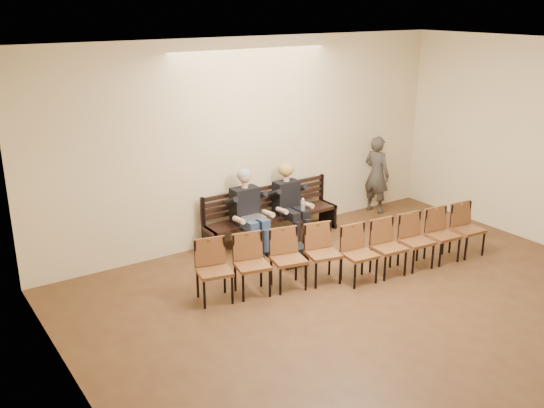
{
  "coord_description": "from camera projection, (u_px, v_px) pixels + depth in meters",
  "views": [
    {
      "loc": [
        -5.39,
        -3.73,
        4.06
      ],
      "look_at": [
        -0.2,
        4.05,
        0.9
      ],
      "focal_mm": 40.0,
      "sensor_mm": 36.0,
      "label": 1
    }
  ],
  "objects": [
    {
      "name": "bench",
      "position": [
        272.0,
        227.0,
        10.77
      ],
      "size": [
        2.6,
        0.9,
        0.45
      ],
      "primitive_type": "cube",
      "color": "black",
      "rests_on": "ground"
    },
    {
      "name": "chair_row_front",
      "position": [
        271.0,
        263.0,
        8.78
      ],
      "size": [
        2.21,
        0.93,
        0.89
      ],
      "primitive_type": "cube",
      "rotation": [
        0.0,
        0.0,
        -0.22
      ],
      "color": "brown",
      "rests_on": "ground"
    },
    {
      "name": "chair_row_back",
      "position": [
        417.0,
        242.0,
        9.56
      ],
      "size": [
        2.7,
        0.73,
        0.87
      ],
      "primitive_type": "cube",
      "rotation": [
        0.0,
        0.0,
        -0.1
      ],
      "color": "brown",
      "rests_on": "ground"
    },
    {
      "name": "bag",
      "position": [
        293.0,
        256.0,
        9.74
      ],
      "size": [
        0.44,
        0.32,
        0.31
      ],
      "primitive_type": "cube",
      "rotation": [
        0.0,
        0.0,
        -0.09
      ],
      "color": "black",
      "rests_on": "ground"
    },
    {
      "name": "water_bottle",
      "position": [
        303.0,
        212.0,
        10.52
      ],
      "size": [
        0.08,
        0.08,
        0.23
      ],
      "primitive_type": "cylinder",
      "rotation": [
        0.0,
        0.0,
        -0.18
      ],
      "color": "silver",
      "rests_on": "bench"
    },
    {
      "name": "ground",
      "position": [
        478.0,
        366.0,
        7.07
      ],
      "size": [
        10.0,
        10.0,
        0.0
      ],
      "primitive_type": "plane",
      "color": "brown",
      "rests_on": "ground"
    },
    {
      "name": "laptop",
      "position": [
        254.0,
        218.0,
        10.16
      ],
      "size": [
        0.36,
        0.29,
        0.26
      ],
      "primitive_type": "cube",
      "rotation": [
        0.0,
        0.0,
        -0.01
      ],
      "color": "silver",
      "rests_on": "bench"
    },
    {
      "name": "seated_man",
      "position": [
        248.0,
        210.0,
        10.22
      ],
      "size": [
        0.58,
        0.8,
        1.39
      ],
      "primitive_type": null,
      "color": "black",
      "rests_on": "ground"
    },
    {
      "name": "room_walls",
      "position": [
        446.0,
        141.0,
        6.88
      ],
      "size": [
        8.02,
        10.01,
        3.51
      ],
      "color": "beige",
      "rests_on": "ground"
    },
    {
      "name": "seated_woman",
      "position": [
        289.0,
        204.0,
        10.69
      ],
      "size": [
        0.55,
        0.77,
        1.29
      ],
      "primitive_type": null,
      "color": "black",
      "rests_on": "ground"
    },
    {
      "name": "passerby",
      "position": [
        377.0,
        169.0,
        11.98
      ],
      "size": [
        0.55,
        0.72,
        1.78
      ],
      "primitive_type": "imported",
      "rotation": [
        0.0,
        0.0,
        1.78
      ],
      "color": "#38342E",
      "rests_on": "ground"
    }
  ]
}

